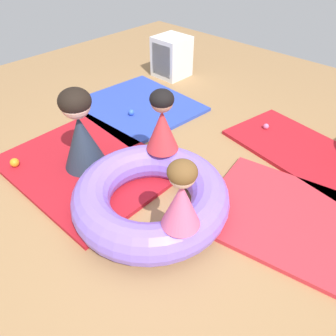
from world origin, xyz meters
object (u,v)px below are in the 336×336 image
child_in_pink (182,196)px  storage_cube (170,57)px  adult_seated (80,131)px  play_ball_blue (131,112)px  inflatable_cushion (151,197)px  play_ball_orange (15,163)px  child_in_red (162,122)px  play_ball_green (82,140)px  play_ball_pink (266,126)px

child_in_pink → storage_cube: bearing=-82.2°
adult_seated → play_ball_blue: size_ratio=11.12×
inflatable_cushion → play_ball_orange: bearing=-158.8°
adult_seated → play_ball_orange: (-0.47, -0.48, -0.34)m
child_in_red → play_ball_orange: (-1.07, -0.91, -0.49)m
play_ball_blue → play_ball_green: (0.08, -0.75, 0.01)m
play_ball_pink → child_in_pink: bearing=-78.0°
inflatable_cushion → child_in_pink: (0.45, -0.15, 0.40)m
child_in_pink → play_ball_green: child_in_pink is taller
play_ball_blue → play_ball_pink: bearing=32.3°
play_ball_pink → storage_cube: size_ratio=0.11×
child_in_red → adult_seated: size_ratio=0.71×
child_in_red → play_ball_orange: bearing=105.1°
inflatable_cushion → adult_seated: (-0.85, -0.03, 0.27)m
adult_seated → play_ball_pink: adult_seated is taller
storage_cube → child_in_red: bearing=-48.5°
adult_seated → storage_cube: 2.34m
adult_seated → play_ball_pink: 2.00m
play_ball_blue → play_ball_green: 0.75m
play_ball_orange → play_ball_green: (0.14, 0.66, -0.00)m
storage_cube → child_in_pink: bearing=-45.5°
inflatable_cushion → storage_cube: storage_cube is taller
child_in_pink → storage_cube: 3.18m
inflatable_cushion → storage_cube: 2.76m
child_in_red → adult_seated: bearing=100.1°
storage_cube → inflatable_cushion: bearing=-50.0°
play_ball_pink → play_ball_blue: play_ball_blue is taller
play_ball_pink → play_ball_green: 2.00m
play_ball_green → storage_cube: 2.07m
adult_seated → play_ball_green: size_ratio=9.69×
adult_seated → play_ball_green: (-0.33, 0.17, -0.34)m
inflatable_cushion → child_in_pink: bearing=-18.2°
child_in_pink → adult_seated: 1.31m
inflatable_cushion → play_ball_pink: size_ratio=20.66×
child_in_pink → play_ball_green: size_ratio=6.47×
play_ball_orange → storage_cube: (-0.45, 2.63, 0.20)m
inflatable_cushion → adult_seated: size_ratio=1.62×
child_in_pink → adult_seated: (-1.30, 0.12, -0.14)m
child_in_red → storage_cube: child_in_red is taller
storage_cube → play_ball_orange: bearing=-80.2°
child_in_red → play_ball_blue: child_in_red is taller
child_in_pink → storage_cube: child_in_pink is taller
play_ball_green → play_ball_pink: bearing=52.1°
inflatable_cushion → child_in_red: (-0.25, 0.40, 0.42)m
play_ball_pink → play_ball_orange: bearing=-121.6°
play_ball_orange → play_ball_green: bearing=77.8°
play_ball_green → storage_cube: size_ratio=0.14×
inflatable_cushion → play_ball_green: (-1.18, 0.14, -0.07)m
child_in_red → play_ball_blue: 1.23m
child_in_pink → play_ball_orange: 1.87m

